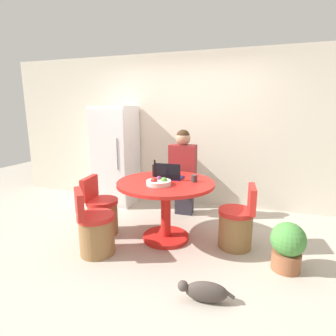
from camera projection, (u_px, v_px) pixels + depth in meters
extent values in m
plane|color=#B2A899|center=(161.00, 246.00, 3.22)|extent=(12.00, 12.00, 0.00)
cube|color=beige|center=(191.00, 131.00, 4.54)|extent=(7.00, 0.06, 2.60)
cube|color=white|center=(116.00, 156.00, 4.65)|extent=(0.68, 0.63, 1.72)
cube|color=silver|center=(107.00, 159.00, 4.35)|extent=(0.65, 0.01, 1.62)
cylinder|color=gray|center=(117.00, 154.00, 4.27)|extent=(0.02, 0.02, 0.52)
cylinder|color=red|center=(166.00, 237.00, 3.41)|extent=(0.59, 0.59, 0.05)
cylinder|color=red|center=(166.00, 210.00, 3.34)|extent=(0.13, 0.13, 0.68)
cylinder|color=red|center=(166.00, 183.00, 3.26)|extent=(1.22, 1.22, 0.04)
cylinder|color=olive|center=(97.00, 236.00, 3.03)|extent=(0.40, 0.40, 0.42)
cylinder|color=red|center=(96.00, 217.00, 2.98)|extent=(0.42, 0.42, 0.06)
cube|color=red|center=(79.00, 204.00, 2.88)|extent=(0.30, 0.33, 0.30)
cylinder|color=olive|center=(103.00, 218.00, 3.54)|extent=(0.40, 0.40, 0.42)
cylinder|color=red|center=(102.00, 202.00, 3.49)|extent=(0.42, 0.42, 0.06)
cube|color=red|center=(89.00, 188.00, 3.48)|extent=(0.11, 0.39, 0.30)
cylinder|color=olive|center=(235.00, 230.00, 3.18)|extent=(0.40, 0.40, 0.42)
cylinder|color=red|center=(236.00, 212.00, 3.13)|extent=(0.42, 0.42, 0.06)
cube|color=red|center=(252.00, 199.00, 3.05)|extent=(0.09, 0.38, 0.30)
cube|color=#2D2D38|center=(184.00, 199.00, 4.23)|extent=(0.28, 0.16, 0.48)
cube|color=#2D2D38|center=(184.00, 182.00, 4.11)|extent=(0.32, 0.36, 0.14)
cube|color=maroon|center=(183.00, 162.00, 3.97)|extent=(0.40, 0.22, 0.52)
sphere|color=tan|center=(183.00, 138.00, 3.89)|extent=(0.22, 0.22, 0.22)
sphere|color=#382314|center=(183.00, 136.00, 3.89)|extent=(0.20, 0.20, 0.20)
cube|color=#141947|center=(170.00, 177.00, 3.42)|extent=(0.33, 0.23, 0.02)
cube|color=black|center=(168.00, 171.00, 3.29)|extent=(0.33, 0.01, 0.20)
cylinder|color=beige|center=(159.00, 183.00, 3.09)|extent=(0.29, 0.29, 0.05)
sphere|color=#4C9333|center=(164.00, 180.00, 3.07)|extent=(0.07, 0.07, 0.07)
sphere|color=#7A2D5B|center=(159.00, 179.00, 3.15)|extent=(0.07, 0.07, 0.07)
sphere|color=red|center=(154.00, 181.00, 3.05)|extent=(0.08, 0.08, 0.08)
cylinder|color=#383333|center=(194.00, 178.00, 3.23)|extent=(0.08, 0.08, 0.09)
cylinder|color=black|center=(155.00, 170.00, 3.50)|extent=(0.07, 0.07, 0.16)
cylinder|color=black|center=(155.00, 162.00, 3.47)|extent=(0.03, 0.03, 0.06)
ellipsoid|color=#473D38|center=(206.00, 292.00, 2.26)|extent=(0.38, 0.17, 0.19)
sphere|color=#473D38|center=(183.00, 286.00, 2.29)|extent=(0.09, 0.09, 0.09)
cylinder|color=#473D38|center=(226.00, 292.00, 2.23)|extent=(0.16, 0.05, 0.12)
cylinder|color=#935638|center=(286.00, 261.00, 2.73)|extent=(0.29, 0.29, 0.19)
sphere|color=#47893D|center=(288.00, 239.00, 2.68)|extent=(0.35, 0.35, 0.35)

